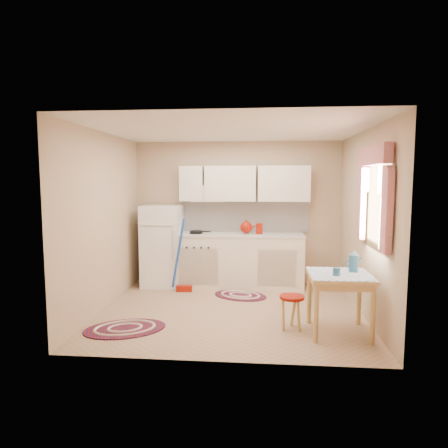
{
  "coord_description": "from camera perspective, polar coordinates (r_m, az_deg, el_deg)",
  "views": [
    {
      "loc": [
        0.39,
        -5.44,
        1.83
      ],
      "look_at": [
        -0.11,
        0.25,
        1.2
      ],
      "focal_mm": 32.0,
      "sensor_mm": 36.0,
      "label": 1
    }
  ],
  "objects": [
    {
      "name": "room_shell",
      "position": [
        5.69,
        2.71,
        3.93
      ],
      "size": [
        3.64,
        3.6,
        2.52
      ],
      "color": "tan",
      "rests_on": "ground"
    },
    {
      "name": "frying_pan",
      "position": [
        6.83,
        -4.01,
        -1.17
      ],
      "size": [
        0.28,
        0.28,
        0.05
      ],
      "primitive_type": "cylinder",
      "rotation": [
        0.0,
        0.0,
        0.3
      ],
      "color": "black",
      "rests_on": "countertop"
    },
    {
      "name": "table",
      "position": [
        5.04,
        16.1,
        -10.9
      ],
      "size": [
        0.72,
        0.72,
        0.72
      ],
      "primitive_type": "cube",
      "color": "tan",
      "rests_on": "ground"
    },
    {
      "name": "fridge",
      "position": [
        6.99,
        -8.82,
        -3.09
      ],
      "size": [
        0.65,
        0.6,
        1.4
      ],
      "primitive_type": "cube",
      "color": "white",
      "rests_on": "ground"
    },
    {
      "name": "red_canister",
      "position": [
        6.79,
        5.06,
        -0.76
      ],
      "size": [
        0.12,
        0.12,
        0.16
      ],
      "primitive_type": "cylinder",
      "rotation": [
        0.0,
        0.0,
        0.13
      ],
      "color": "#971305",
      "rests_on": "countertop"
    },
    {
      "name": "stool",
      "position": [
        5.09,
        9.65,
        -12.35
      ],
      "size": [
        0.37,
        0.37,
        0.42
      ],
      "primitive_type": "cylinder",
      "rotation": [
        0.0,
        0.0,
        -0.27
      ],
      "color": "#971305",
      "rests_on": "ground"
    },
    {
      "name": "rug_left",
      "position": [
        5.22,
        -13.96,
        -14.31
      ],
      "size": [
        1.17,
        0.98,
        0.02
      ],
      "primitive_type": null,
      "rotation": [
        0.0,
        0.0,
        0.38
      ],
      "color": "maroon",
      "rests_on": "ground"
    },
    {
      "name": "broom",
      "position": [
        6.57,
        -5.76,
        -4.53
      ],
      "size": [
        0.29,
        0.14,
        1.2
      ],
      "primitive_type": null,
      "rotation": [
        0.0,
        0.0,
        0.07
      ],
      "color": "#1C45AF",
      "rests_on": "ground"
    },
    {
      "name": "rug_center",
      "position": [
        6.43,
        2.34,
        -10.17
      ],
      "size": [
        0.98,
        0.8,
        0.02
      ],
      "primitive_type": null,
      "rotation": [
        0.0,
        0.0,
        -0.32
      ],
      "color": "maroon",
      "rests_on": "ground"
    },
    {
      "name": "base_cabinets",
      "position": [
        6.89,
        1.82,
        -5.35
      ],
      "size": [
        2.25,
        0.6,
        0.88
      ],
      "primitive_type": "cube",
      "color": "white",
      "rests_on": "ground"
    },
    {
      "name": "countertop",
      "position": [
        6.81,
        1.83,
        -1.56
      ],
      "size": [
        2.27,
        0.62,
        0.04
      ],
      "primitive_type": "cube",
      "color": "beige",
      "rests_on": "base_cabinets"
    },
    {
      "name": "coffee_pot",
      "position": [
        5.07,
        18.03,
        -5.03
      ],
      "size": [
        0.16,
        0.14,
        0.28
      ],
      "primitive_type": null,
      "rotation": [
        0.0,
        0.0,
        0.14
      ],
      "color": "#2A6180",
      "rests_on": "table"
    },
    {
      "name": "mug",
      "position": [
        4.83,
        15.77,
        -6.61
      ],
      "size": [
        0.11,
        0.11,
        0.1
      ],
      "primitive_type": "cylinder",
      "rotation": [
        0.0,
        0.0,
        -0.41
      ],
      "color": "#2A6180",
      "rests_on": "table"
    },
    {
      "name": "red_kettle",
      "position": [
        6.79,
        3.19,
        -0.47
      ],
      "size": [
        0.26,
        0.24,
        0.22
      ],
      "primitive_type": null,
      "rotation": [
        0.0,
        0.0,
        0.19
      ],
      "color": "#971305",
      "rests_on": "countertop"
    }
  ]
}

